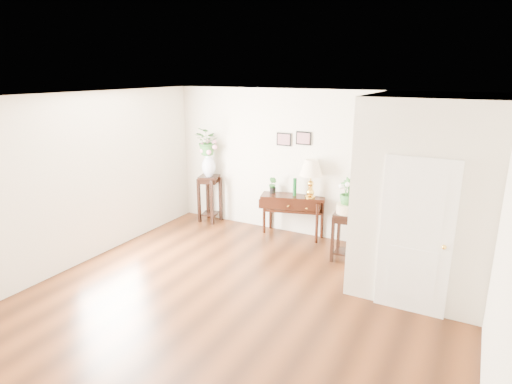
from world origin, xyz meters
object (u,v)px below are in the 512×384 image
Objects in this scene: table_lamp at (311,180)px; plant_stand_a at (210,199)px; console_table at (293,215)px; plant_stand_b at (345,237)px.

table_lamp is 2.33m from plant_stand_a.
plant_stand_b reaches higher than console_table.
plant_stand_a is at bearing 165.49° from console_table.
plant_stand_a is 1.18× the size of plant_stand_b.
table_lamp is 0.74× the size of plant_stand_a.
console_table is 1.44× the size of plant_stand_b.
table_lamp is 0.88× the size of plant_stand_b.
console_table is at bearing 180.00° from table_lamp.
plant_stand_a reaches higher than console_table.
console_table is 0.83m from table_lamp.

